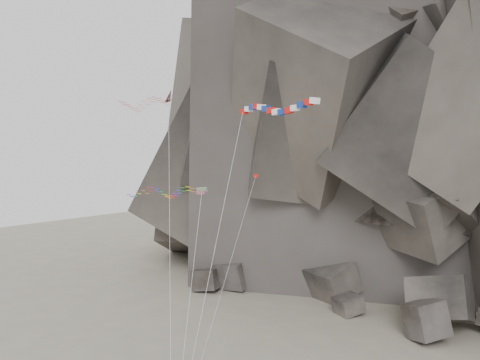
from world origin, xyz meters
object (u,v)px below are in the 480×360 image
Objects in this scene: banner_kite at (275,109)px; pennant_kite at (236,243)px; parafoil_kite at (161,192)px; delta_kite at (140,104)px.

banner_kite is 1.32× the size of pennant_kite.
banner_kite is 17.36m from parafoil_kite.
parafoil_kite is at bearing -161.91° from banner_kite.
parafoil_kite is 12.01m from pennant_kite.
pennant_kite reaches higher than parafoil_kite.
parafoil_kite is (-15.18, 0.00, -8.42)m from banner_kite.
banner_kite is at bearing -24.28° from delta_kite.
pennant_kite is (-3.98, -0.71, -12.68)m from banner_kite.
banner_kite is 13.31m from pennant_kite.
delta_kite is at bearing -162.62° from banner_kite.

